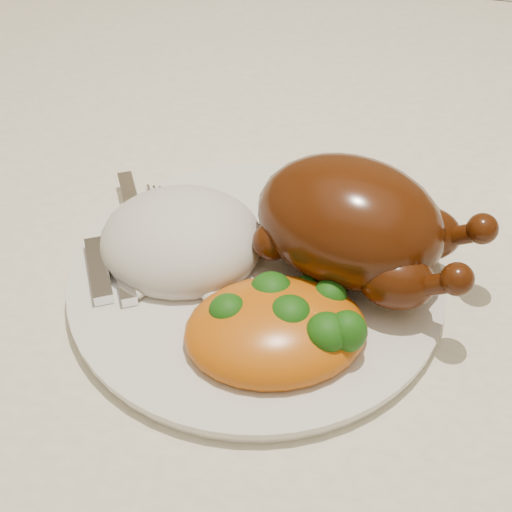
# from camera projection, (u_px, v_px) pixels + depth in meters

# --- Properties ---
(dining_table) EXTENTS (1.60, 0.90, 0.76)m
(dining_table) POSITION_uv_depth(u_px,v_px,m) (354.00, 301.00, 0.70)
(dining_table) COLOR brown
(dining_table) RESTS_ON floor
(tablecloth) EXTENTS (1.73, 1.03, 0.18)m
(tablecloth) POSITION_uv_depth(u_px,v_px,m) (361.00, 246.00, 0.65)
(tablecloth) COLOR white
(tablecloth) RESTS_ON dining_table
(dinner_plate) EXTENTS (0.31, 0.31, 0.01)m
(dinner_plate) POSITION_uv_depth(u_px,v_px,m) (256.00, 280.00, 0.57)
(dinner_plate) COLOR white
(dinner_plate) RESTS_ON tablecloth
(roast_chicken) EXTENTS (0.20, 0.15, 0.09)m
(roast_chicken) POSITION_uv_depth(u_px,v_px,m) (354.00, 224.00, 0.54)
(roast_chicken) COLOR #4D1E08
(roast_chicken) RESTS_ON dinner_plate
(rice_mound) EXTENTS (0.15, 0.14, 0.07)m
(rice_mound) POSITION_uv_depth(u_px,v_px,m) (182.00, 241.00, 0.57)
(rice_mound) COLOR silver
(rice_mound) RESTS_ON dinner_plate
(mac_and_cheese) EXTENTS (0.16, 0.14, 0.05)m
(mac_and_cheese) POSITION_uv_depth(u_px,v_px,m) (285.00, 326.00, 0.51)
(mac_and_cheese) COLOR #DB620E
(mac_and_cheese) RESTS_ON dinner_plate
(cutlery) EXTENTS (0.07, 0.16, 0.01)m
(cutlery) POSITION_uv_depth(u_px,v_px,m) (121.00, 250.00, 0.58)
(cutlery) COLOR silver
(cutlery) RESTS_ON dinner_plate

